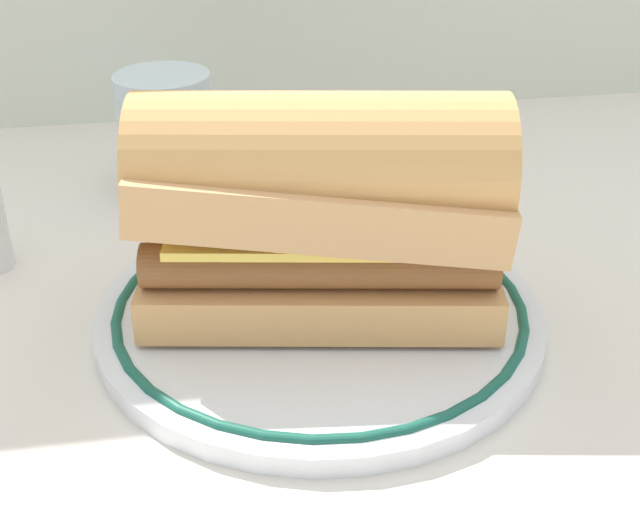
% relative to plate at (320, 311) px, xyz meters
% --- Properties ---
extents(ground_plane, '(1.50, 1.50, 0.00)m').
position_rel_plate_xyz_m(ground_plane, '(0.03, -0.04, -0.01)').
color(ground_plane, silver).
extents(plate, '(0.26, 0.26, 0.01)m').
position_rel_plate_xyz_m(plate, '(0.00, 0.00, 0.00)').
color(plate, white).
rests_on(plate, ground_plane).
extents(sausage_sandwich, '(0.21, 0.12, 0.12)m').
position_rel_plate_xyz_m(sausage_sandwich, '(0.00, 0.00, 0.07)').
color(sausage_sandwich, tan).
rests_on(sausage_sandwich, plate).
extents(drinking_glass, '(0.07, 0.07, 0.09)m').
position_rel_plate_xyz_m(drinking_glass, '(-0.08, 0.21, 0.03)').
color(drinking_glass, silver).
rests_on(drinking_glass, ground_plane).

